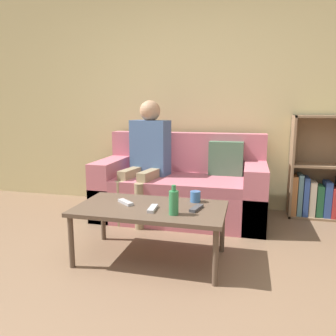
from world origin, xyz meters
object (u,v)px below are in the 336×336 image
Objects in this scene: cup_near at (195,197)px; tv_remote_2 at (153,208)px; tv_remote_1 at (126,202)px; person_adult at (147,150)px; tv_remote_0 at (196,208)px; bottle at (174,202)px; bookshelf at (318,182)px; coffee_table at (151,211)px; couch at (182,189)px.

cup_near reaches higher than tv_remote_2.
tv_remote_1 is at bearing 153.37° from tv_remote_2.
person_adult is 1.23m from tv_remote_0.
person_adult is 7.18× the size of tv_remote_2.
tv_remote_2 is at bearing 159.65° from bottle.
bookshelf is 2.05m from tv_remote_2.
coffee_table is 5.31× the size of bottle.
bookshelf is 1.99m from bottle.
tv_remote_2 is at bearing -151.41° from tv_remote_0.
person_adult is 1.28m from bottle.
cup_near is at bearing -133.32° from bookshelf.
bookshelf is 2.02m from coffee_table.
tv_remote_2 is 0.81× the size of bottle.
tv_remote_0 is (0.04, -0.20, -0.03)m from cup_near.
tv_remote_2 is (0.01, -1.14, 0.13)m from couch.
tv_remote_2 is (-0.27, -0.29, -0.03)m from cup_near.
couch is 9.90× the size of tv_remote_0.
couch is at bearing 98.80° from bottle.
person_adult reaches higher than coffee_table.
tv_remote_0 is (-1.09, -1.40, 0.05)m from bookshelf.
cup_near is at bearing 34.13° from coffee_table.
couch is 1.24m from bottle.
couch reaches higher than tv_remote_2.
bottle is at bearing -33.33° from coffee_table.
tv_remote_0 is at bearing 1.85° from coffee_table.
cup_near is 0.50× the size of tv_remote_2.
coffee_table is at bearing -60.45° from person_adult.
bookshelf is at bearing -10.00° from tv_remote_1.
couch is 0.92m from cup_near.
couch reaches higher than bottle.
person_adult is at bearing 105.26° from tv_remote_2.
bookshelf is 0.96× the size of coffee_table.
tv_remote_0 is at bearing -127.98° from bookshelf.
couch reaches higher than tv_remote_1.
bookshelf reaches higher than bottle.
person_adult reaches higher than couch.
tv_remote_0 is 0.56m from tv_remote_1.
bottle reaches higher than tv_remote_2.
couch is at bearing 27.13° from tv_remote_1.
couch is at bearing 108.31° from cup_near.
tv_remote_1 is 0.76× the size of bottle.
cup_near is (0.31, 0.21, 0.08)m from coffee_table.
couch reaches higher than tv_remote_0.
bookshelf reaches higher than cup_near.
cup_near is (0.28, -0.85, 0.17)m from couch.
couch is at bearing 21.55° from person_adult.
tv_remote_0 is (0.35, 0.01, 0.05)m from coffee_table.
couch is 1.07m from tv_remote_1.
cup_near is at bearing -71.69° from couch.
tv_remote_1 is (0.12, -0.97, -0.29)m from person_adult.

